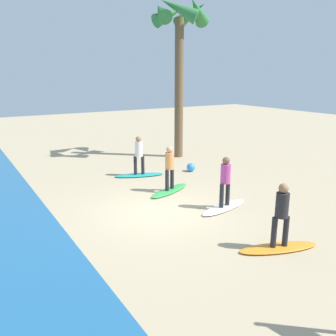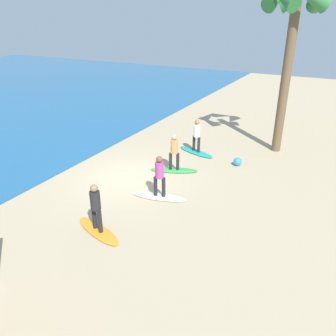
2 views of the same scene
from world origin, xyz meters
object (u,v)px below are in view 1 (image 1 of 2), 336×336
surfboard_orange (278,248)px  surfer_green (170,165)px  surfboard_white (224,207)px  palm_tree (179,31)px  surfer_white (225,178)px  beach_ball (191,167)px  surfboard_teal (139,175)px  surfer_teal (139,152)px  surfboard_green (170,190)px  surfer_orange (282,211)px

surfboard_orange → surfer_green: 5.38m
surfboard_white → palm_tree: size_ratio=0.27×
surfer_white → beach_ball: size_ratio=4.29×
palm_tree → beach_ball: bearing=157.4°
beach_ball → palm_tree: bearing=-22.6°
surfboard_teal → beach_ball: size_ratio=5.49×
surfer_white → surfboard_teal: bearing=7.2°
surfer_teal → palm_tree: 6.69m
surfer_white → surfer_green: 2.48m
surfboard_green → surfer_orange: bearing=66.5°
surfboard_teal → palm_tree: (2.27, -3.49, 6.23)m
surfboard_orange → surfer_white: 3.12m
surfboard_green → surfer_green: (0.00, 0.00, 0.99)m
surfer_green → surfboard_teal: size_ratio=0.78×
surfboard_white → surfer_white: 0.99m
surfer_orange → surfer_teal: 7.74m
beach_ball → surfer_teal: bearing=77.1°
surfer_orange → surfboard_white: bearing=-13.0°
surfer_green → surfboard_orange: bearing=179.4°
surfer_teal → beach_ball: size_ratio=4.29×
surfer_orange → palm_tree: 11.85m
beach_ball → surfboard_teal: bearing=77.1°
surfboard_white → surfer_teal: (4.86, 0.61, 0.99)m
surfboard_orange → surfer_orange: bearing=0.0°
surfboard_white → surfer_green: 2.67m
surfboard_white → surfboard_green: 2.48m
surfer_white → surfer_green: bearing=14.2°
surfer_green → surfboard_white: bearing=-165.8°
surfer_orange → surfer_green: 5.28m
surfboard_teal → beach_ball: (-0.53, -2.33, 0.15)m
surfer_white → surfboard_green: surfer_white is taller
surfboard_green → surfboard_teal: bearing=-112.7°
surfboard_orange → surfer_teal: (7.74, -0.05, 0.99)m
surfer_orange → surfboard_teal: (7.74, -0.05, -0.99)m
surfboard_orange → surfer_orange: surfer_orange is taller
surfboard_orange → surfer_green: bearing=-72.2°
surfboard_orange → surfboard_teal: 7.74m
surfboard_white → surfboard_green: size_ratio=1.00×
surfboard_orange → surfboard_white: size_ratio=1.00×
surfboard_white → surfboard_green: (2.40, 0.61, 0.00)m
palm_tree → beach_ball: palm_tree is taller
surfer_green → surfer_teal: 2.46m
surfer_white → palm_tree: (7.14, -2.88, 5.24)m
surfboard_white → surfboard_teal: 4.90m
surfer_green → surfboard_teal: 2.65m
surfer_white → palm_tree: 9.31m
surfboard_orange → surfer_teal: surfer_teal is taller
surfer_white → surfer_teal: (4.86, 0.61, 0.00)m
surfboard_green → surfer_green: surfer_green is taller
surfboard_orange → surfer_orange: size_ratio=1.28×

